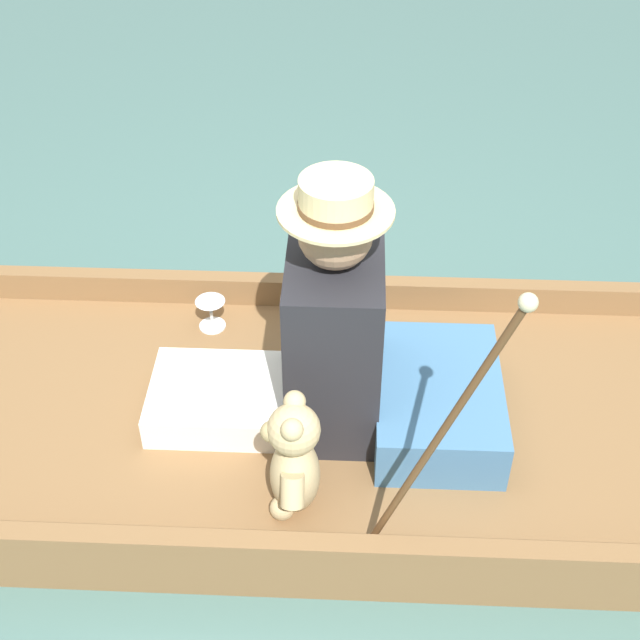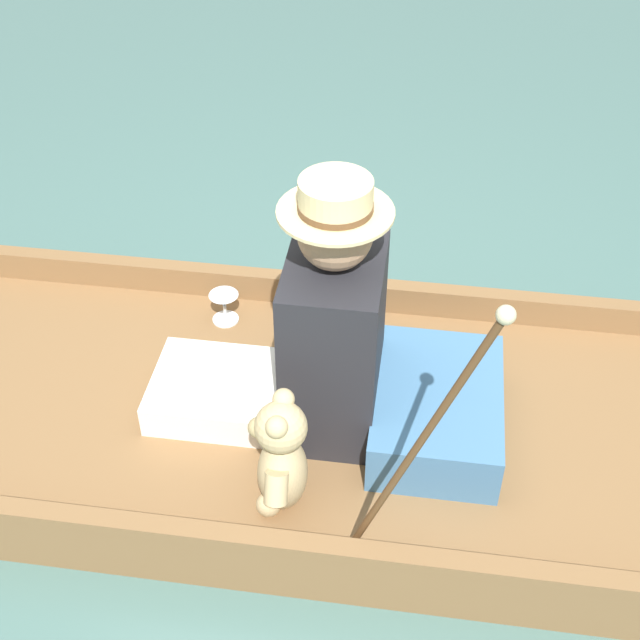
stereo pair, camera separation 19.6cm
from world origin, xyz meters
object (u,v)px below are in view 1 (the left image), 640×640
(seated_person, at_px, (313,337))
(walking_cane, at_px, (452,418))
(teddy_bear, at_px, (293,460))
(wine_glass, at_px, (211,309))

(seated_person, bearing_deg, walking_cane, -145.57)
(seated_person, relative_size, teddy_bear, 2.17)
(seated_person, bearing_deg, wine_glass, 41.73)
(teddy_bear, height_order, walking_cane, walking_cane)
(seated_person, height_order, walking_cane, walking_cane)
(teddy_bear, bearing_deg, walking_cane, -109.43)
(seated_person, xyz_separation_m, teddy_bear, (-0.36, 0.04, -0.14))
(seated_person, distance_m, wine_glass, 0.61)
(seated_person, relative_size, wine_glass, 7.55)
(seated_person, bearing_deg, teddy_bear, 173.14)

